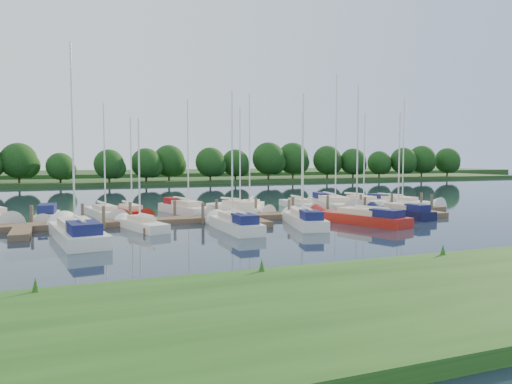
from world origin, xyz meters
name	(u,v)px	position (x,y,z in m)	size (l,w,h in m)	color
ground	(283,234)	(0.00, 0.00, 0.00)	(260.00, 260.00, 0.00)	#17202F
near_bank	(469,290)	(0.00, -16.00, 0.25)	(90.00, 10.00, 0.50)	#1B4313
dock	(245,218)	(0.00, 7.31, 0.20)	(40.00, 6.00, 0.40)	brown
mooring_pilings	(240,212)	(0.00, 8.43, 0.60)	(38.24, 2.84, 2.00)	#473D33
far_shore	(131,180)	(0.00, 75.00, 0.30)	(180.00, 30.00, 0.60)	#1F3E18
distant_hill	(117,174)	(0.00, 100.00, 0.70)	(220.00, 40.00, 1.40)	#2D4F22
treeline	(165,163)	(4.59, 62.10, 3.96)	(144.95, 9.78, 8.04)	#38281C
motorboat	(47,217)	(-14.60, 12.75, 0.35)	(1.87, 5.30, 1.65)	silver
sailboat_n_2	(105,214)	(-10.14, 13.76, 0.27)	(2.89, 7.80, 9.81)	silver
sailboat_n_3	(131,213)	(-7.97, 13.93, 0.27)	(2.77, 6.90, 8.76)	#9F170E
sailboat_n_4	(186,210)	(-3.19, 13.76, 0.33)	(3.64, 8.21, 10.49)	silver
sailboat_n_5	(238,210)	(1.33, 12.61, 0.28)	(4.04, 7.57, 9.81)	silver
sailboat_n_6	(250,210)	(2.27, 12.13, 0.27)	(5.22, 8.43, 11.04)	silver
sailboat_n_7	(301,206)	(8.47, 14.28, 0.27)	(2.14, 7.63, 9.61)	silver
sailboat_n_8	(334,205)	(11.44, 13.02, 0.33)	(4.32, 10.86, 13.54)	silver
sailboat_n_9	(362,203)	(15.43, 14.14, 0.27)	(3.30, 7.74, 9.82)	silver
sailboat_n_10	(399,203)	(18.96, 12.61, 0.31)	(4.05, 9.07, 11.31)	silver
sailboat_s_0	(76,235)	(-12.75, 2.28, 0.34)	(3.33, 9.82, 12.39)	silver
sailboat_s_1	(141,226)	(-8.41, 5.32, 0.27)	(2.87, 6.23, 8.01)	silver
sailboat_s_2	(234,226)	(-2.52, 2.55, 0.34)	(1.87, 7.66, 10.01)	silver
sailboat_s_3	(304,221)	(3.00, 2.88, 0.34)	(3.33, 7.88, 10.14)	silver
sailboat_s_4	(361,219)	(7.62, 2.43, 0.33)	(4.23, 8.54, 10.92)	#9F170E
sailboat_s_5	(401,213)	(13.11, 4.72, 0.33)	(2.04, 7.07, 9.16)	black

